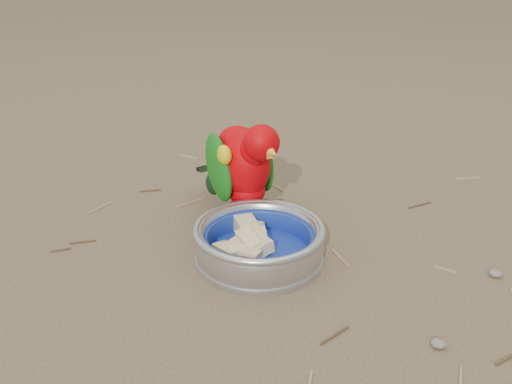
% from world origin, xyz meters
% --- Properties ---
extents(ground, '(60.00, 60.00, 0.00)m').
position_xyz_m(ground, '(0.00, 0.00, 0.00)').
color(ground, brown).
extents(food_bowl, '(0.20, 0.20, 0.02)m').
position_xyz_m(food_bowl, '(-0.02, -0.03, 0.01)').
color(food_bowl, '#B2B2BA').
rests_on(food_bowl, ground).
extents(bowl_wall, '(0.20, 0.20, 0.04)m').
position_xyz_m(bowl_wall, '(-0.02, -0.03, 0.04)').
color(bowl_wall, '#B2B2BA').
rests_on(bowl_wall, food_bowl).
extents(fruit_wedges, '(0.12, 0.12, 0.03)m').
position_xyz_m(fruit_wedges, '(-0.02, -0.03, 0.03)').
color(fruit_wedges, beige).
rests_on(fruit_wedges, food_bowl).
extents(lory_parrot, '(0.25, 0.23, 0.19)m').
position_xyz_m(lory_parrot, '(-0.10, 0.08, 0.09)').
color(lory_parrot, '#B20004').
rests_on(lory_parrot, ground).
extents(ground_debris, '(0.90, 0.80, 0.01)m').
position_xyz_m(ground_debris, '(-0.00, 0.05, 0.00)').
color(ground_debris, '#91754D').
rests_on(ground_debris, ground).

